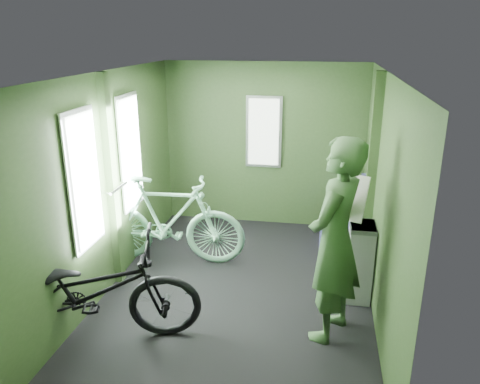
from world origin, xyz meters
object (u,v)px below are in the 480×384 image
object	(u,v)px
passenger	(335,241)
bench_seat	(344,229)
waste_box	(360,262)
bicycle_black	(97,339)
bicycle_mint	(170,262)

from	to	relation	value
passenger	bench_seat	bearing A→B (deg)	-162.23
waste_box	bicycle_black	bearing A→B (deg)	-154.05
passenger	waste_box	world-z (taller)	passenger
bicycle_black	waste_box	xyz separation A→B (m)	(2.38, 1.16, 0.42)
bicycle_mint	waste_box	distance (m)	2.28
waste_box	bench_seat	xyz separation A→B (m)	(-0.12, 1.19, -0.15)
bicycle_black	waste_box	size ratio (longest dim) A/B	2.30
bicycle_black	bicycle_mint	size ratio (longest dim) A/B	1.04
bicycle_black	bicycle_mint	world-z (taller)	bicycle_mint
bicycle_black	bicycle_mint	distance (m)	1.59
passenger	bicycle_black	bearing A→B (deg)	-53.62
passenger	bench_seat	size ratio (longest dim) A/B	2.07
bench_seat	passenger	bearing A→B (deg)	-89.66
bicycle_mint	bench_seat	xyz separation A→B (m)	(2.08, 0.77, 0.27)
passenger	bench_seat	distance (m)	1.99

